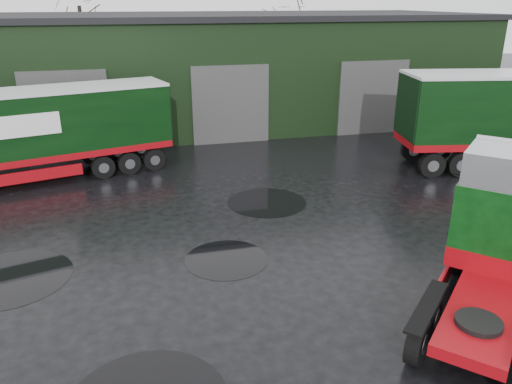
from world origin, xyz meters
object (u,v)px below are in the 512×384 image
warehouse (211,67)px  tree_back_a (82,33)px  hero_tractor (498,250)px  trailer_left (18,138)px  tree_back_b (286,42)px

warehouse → tree_back_a: 12.90m
warehouse → tree_back_a: bearing=128.7°
warehouse → hero_tractor: (2.50, -23.00, -1.23)m
hero_tractor → trailer_left: (-12.00, 13.00, -0.03)m
warehouse → trailer_left: 13.85m
trailer_left → tree_back_b: tree_back_b is taller
hero_tractor → tree_back_a: bearing=154.1°
hero_tractor → warehouse: bearing=142.7°
tree_back_b → hero_tractor: bearing=-99.5°
trailer_left → tree_back_a: tree_back_a is taller
hero_tractor → tree_back_a: (-10.50, 33.00, 2.82)m
warehouse → hero_tractor: bearing=-83.8°
hero_tractor → tree_back_b: size_ratio=0.83×
hero_tractor → tree_back_b: (5.50, 33.00, 1.82)m
warehouse → hero_tractor: size_ratio=5.22×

